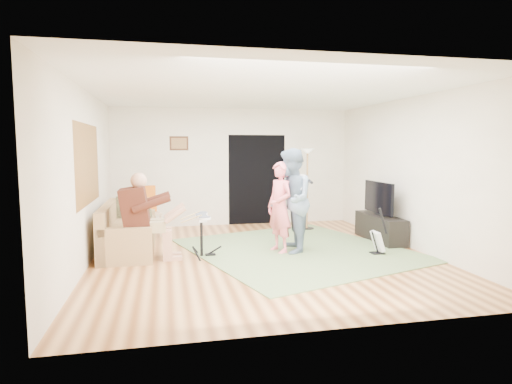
{
  "coord_description": "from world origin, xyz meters",
  "views": [
    {
      "loc": [
        -1.56,
        -6.85,
        1.81
      ],
      "look_at": [
        -0.04,
        0.3,
        1.05
      ],
      "focal_mm": 30.0,
      "sensor_mm": 36.0,
      "label": 1
    }
  ],
  "objects_px": {
    "drum_kit": "(202,238)",
    "dining_chair": "(149,218)",
    "guitar_spare": "(378,241)",
    "television": "(379,197)",
    "torchiere_lamp": "(307,174)",
    "sofa": "(124,236)",
    "singer": "(280,207)",
    "guitarist": "(291,201)",
    "tv_cabinet": "(380,228)"
  },
  "relations": [
    {
      "from": "drum_kit",
      "to": "dining_chair",
      "type": "height_order",
      "value": "dining_chair"
    },
    {
      "from": "guitar_spare",
      "to": "television",
      "type": "xyz_separation_m",
      "value": [
        0.51,
        0.97,
        0.62
      ]
    },
    {
      "from": "guitar_spare",
      "to": "torchiere_lamp",
      "type": "relative_size",
      "value": 0.45
    },
    {
      "from": "drum_kit",
      "to": "television",
      "type": "relative_size",
      "value": 0.7
    },
    {
      "from": "television",
      "to": "sofa",
      "type": "bearing_deg",
      "value": 178.22
    },
    {
      "from": "sofa",
      "to": "guitar_spare",
      "type": "height_order",
      "value": "sofa"
    },
    {
      "from": "singer",
      "to": "guitar_spare",
      "type": "distance_m",
      "value": 1.76
    },
    {
      "from": "guitar_spare",
      "to": "torchiere_lamp",
      "type": "xyz_separation_m",
      "value": [
        -0.46,
        2.38,
        0.99
      ]
    },
    {
      "from": "guitarist",
      "to": "dining_chair",
      "type": "distance_m",
      "value": 3.16
    },
    {
      "from": "guitarist",
      "to": "television",
      "type": "distance_m",
      "value": 1.98
    },
    {
      "from": "drum_kit",
      "to": "guitar_spare",
      "type": "distance_m",
      "value": 2.98
    },
    {
      "from": "guitar_spare",
      "to": "dining_chair",
      "type": "xyz_separation_m",
      "value": [
        -3.86,
        2.38,
        0.14
      ]
    },
    {
      "from": "drum_kit",
      "to": "guitarist",
      "type": "relative_size",
      "value": 0.4
    },
    {
      "from": "singer",
      "to": "dining_chair",
      "type": "height_order",
      "value": "singer"
    },
    {
      "from": "sofa",
      "to": "guitarist",
      "type": "bearing_deg",
      "value": -13.03
    },
    {
      "from": "singer",
      "to": "torchiere_lamp",
      "type": "xyz_separation_m",
      "value": [
        1.13,
        1.88,
        0.44
      ]
    },
    {
      "from": "sofa",
      "to": "dining_chair",
      "type": "bearing_deg",
      "value": 73.55
    },
    {
      "from": "dining_chair",
      "to": "tv_cabinet",
      "type": "height_order",
      "value": "dining_chair"
    },
    {
      "from": "singer",
      "to": "torchiere_lamp",
      "type": "height_order",
      "value": "torchiere_lamp"
    },
    {
      "from": "drum_kit",
      "to": "guitar_spare",
      "type": "bearing_deg",
      "value": -8.98
    },
    {
      "from": "guitarist",
      "to": "torchiere_lamp",
      "type": "bearing_deg",
      "value": 163.25
    },
    {
      "from": "guitar_spare",
      "to": "sofa",
      "type": "bearing_deg",
      "value": 165.25
    },
    {
      "from": "torchiere_lamp",
      "to": "television",
      "type": "relative_size",
      "value": 1.72
    },
    {
      "from": "drum_kit",
      "to": "torchiere_lamp",
      "type": "bearing_deg",
      "value": 37.69
    },
    {
      "from": "television",
      "to": "guitar_spare",
      "type": "bearing_deg",
      "value": -117.6
    },
    {
      "from": "guitar_spare",
      "to": "singer",
      "type": "bearing_deg",
      "value": 162.59
    },
    {
      "from": "guitar_spare",
      "to": "guitarist",
      "type": "bearing_deg",
      "value": 161.88
    },
    {
      "from": "television",
      "to": "guitarist",
      "type": "bearing_deg",
      "value": -165.14
    },
    {
      "from": "sofa",
      "to": "television",
      "type": "xyz_separation_m",
      "value": [
        4.74,
        -0.15,
        0.57
      ]
    },
    {
      "from": "torchiere_lamp",
      "to": "tv_cabinet",
      "type": "distance_m",
      "value": 2.0
    },
    {
      "from": "drum_kit",
      "to": "dining_chair",
      "type": "bearing_deg",
      "value": 115.55
    },
    {
      "from": "tv_cabinet",
      "to": "sofa",
      "type": "bearing_deg",
      "value": 178.24
    },
    {
      "from": "dining_chair",
      "to": "sofa",
      "type": "bearing_deg",
      "value": -125.37
    },
    {
      "from": "sofa",
      "to": "torchiere_lamp",
      "type": "height_order",
      "value": "torchiere_lamp"
    },
    {
      "from": "guitar_spare",
      "to": "dining_chair",
      "type": "distance_m",
      "value": 4.54
    },
    {
      "from": "torchiere_lamp",
      "to": "television",
      "type": "distance_m",
      "value": 1.75
    },
    {
      "from": "guitarist",
      "to": "tv_cabinet",
      "type": "relative_size",
      "value": 1.28
    },
    {
      "from": "sofa",
      "to": "singer",
      "type": "bearing_deg",
      "value": -13.12
    },
    {
      "from": "sofa",
      "to": "tv_cabinet",
      "type": "distance_m",
      "value": 4.79
    },
    {
      "from": "dining_chair",
      "to": "television",
      "type": "xyz_separation_m",
      "value": [
        4.37,
        -1.42,
        0.49
      ]
    },
    {
      "from": "torchiere_lamp",
      "to": "television",
      "type": "bearing_deg",
      "value": -55.63
    },
    {
      "from": "singer",
      "to": "television",
      "type": "bearing_deg",
      "value": 81.75
    },
    {
      "from": "singer",
      "to": "television",
      "type": "distance_m",
      "value": 2.15
    },
    {
      "from": "drum_kit",
      "to": "tv_cabinet",
      "type": "bearing_deg",
      "value": 8.18
    },
    {
      "from": "torchiere_lamp",
      "to": "tv_cabinet",
      "type": "relative_size",
      "value": 1.27
    },
    {
      "from": "sofa",
      "to": "dining_chair",
      "type": "xyz_separation_m",
      "value": [
        0.37,
        1.27,
        0.09
      ]
    },
    {
      "from": "sofa",
      "to": "television",
      "type": "distance_m",
      "value": 4.78
    },
    {
      "from": "tv_cabinet",
      "to": "television",
      "type": "relative_size",
      "value": 1.35
    },
    {
      "from": "guitarist",
      "to": "torchiere_lamp",
      "type": "xyz_separation_m",
      "value": [
        0.95,
        1.92,
        0.32
      ]
    },
    {
      "from": "drum_kit",
      "to": "singer",
      "type": "relative_size",
      "value": 0.46
    }
  ]
}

